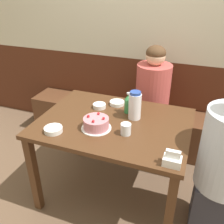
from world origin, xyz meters
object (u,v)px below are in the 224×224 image
(soju_bottle, at_px, (128,103))
(bowl_soup_white, at_px, (99,106))
(water_pitcher, at_px, (135,105))
(napkin_holder, at_px, (172,160))
(bowl_rice_small, at_px, (53,130))
(birthday_cake, at_px, (96,123))
(bowl_side_dish, at_px, (117,103))
(person_pale_blue_shirt, at_px, (151,106))
(glass_water_tall, at_px, (126,129))
(bench_seat, at_px, (138,127))

(soju_bottle, bearing_deg, bowl_soup_white, -178.44)
(water_pitcher, height_order, bowl_soup_white, water_pitcher)
(water_pitcher, height_order, soju_bottle, water_pitcher)
(napkin_holder, bearing_deg, bowl_rice_small, 175.60)
(water_pitcher, relative_size, bowl_soup_white, 2.07)
(birthday_cake, height_order, bowl_side_dish, birthday_cake)
(soju_bottle, xyz_separation_m, bowl_side_dish, (-0.13, 0.10, -0.07))
(napkin_holder, bearing_deg, bowl_soup_white, 142.70)
(soju_bottle, relative_size, napkin_holder, 1.64)
(water_pitcher, bearing_deg, bowl_side_dish, 139.93)
(bowl_soup_white, bearing_deg, person_pale_blue_shirt, 56.08)
(glass_water_tall, bearing_deg, bowl_side_dish, 117.14)
(napkin_holder, xyz_separation_m, person_pale_blue_shirt, (-0.35, 1.07, -0.21))
(bowl_rice_small, bearing_deg, water_pitcher, 38.90)
(bench_seat, xyz_separation_m, water_pitcher, (0.14, -0.73, 0.65))
(water_pitcher, bearing_deg, birthday_cake, -131.71)
(bowl_soup_white, height_order, bowl_rice_small, same)
(birthday_cake, height_order, bowl_soup_white, birthday_cake)
(water_pitcher, xyz_separation_m, person_pale_blue_shirt, (0.02, 0.60, -0.29))
(glass_water_tall, xyz_separation_m, person_pale_blue_shirt, (0.02, 0.84, -0.22))
(bowl_side_dish, relative_size, person_pale_blue_shirt, 0.11)
(birthday_cake, distance_m, bowl_rice_small, 0.32)
(bowl_rice_small, distance_m, person_pale_blue_shirt, 1.15)
(napkin_holder, relative_size, person_pale_blue_shirt, 0.09)
(birthday_cake, relative_size, glass_water_tall, 2.68)
(water_pitcher, bearing_deg, person_pale_blue_shirt, 87.89)
(water_pitcher, height_order, person_pale_blue_shirt, person_pale_blue_shirt)
(napkin_holder, bearing_deg, bench_seat, 113.00)
(birthday_cake, bearing_deg, napkin_holder, -20.24)
(bench_seat, xyz_separation_m, person_pale_blue_shirt, (0.16, -0.13, 0.36))
(birthday_cake, xyz_separation_m, bowl_side_dish, (0.01, 0.43, -0.03))
(water_pitcher, xyz_separation_m, napkin_holder, (0.37, -0.47, -0.07))
(water_pitcher, relative_size, person_pale_blue_shirt, 0.19)
(birthday_cake, relative_size, napkin_holder, 2.07)
(bowl_soup_white, bearing_deg, bowl_rice_small, -109.50)
(birthday_cake, bearing_deg, bowl_rice_small, -151.13)
(birthday_cake, distance_m, soju_bottle, 0.36)
(birthday_cake, bearing_deg, water_pitcher, 48.29)
(soju_bottle, bearing_deg, birthday_cake, -114.45)
(bowl_soup_white, xyz_separation_m, bowl_rice_small, (-0.17, -0.47, -0.00))
(soju_bottle, bearing_deg, bowl_rice_small, -131.64)
(napkin_holder, bearing_deg, birthday_cake, 159.76)
(birthday_cake, height_order, napkin_holder, birthday_cake)
(bench_seat, bearing_deg, glass_water_tall, -81.62)
(bowl_soup_white, bearing_deg, birthday_cake, -70.89)
(soju_bottle, relative_size, bowl_rice_small, 1.33)
(bowl_rice_small, bearing_deg, bench_seat, 72.11)
(water_pitcher, relative_size, glass_water_tall, 2.73)
(bowl_soup_white, distance_m, person_pale_blue_shirt, 0.67)
(bowl_rice_small, height_order, glass_water_tall, glass_water_tall)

